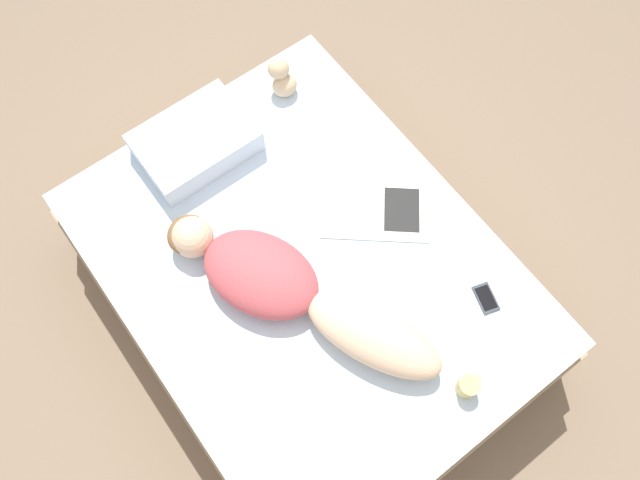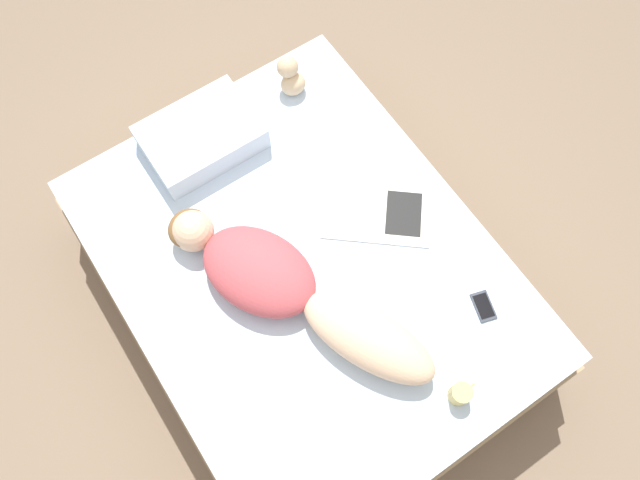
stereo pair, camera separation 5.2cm
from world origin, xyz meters
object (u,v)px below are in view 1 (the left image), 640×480
(person, at_px, (292,291))
(cell_phone, at_px, (486,298))
(coffee_mug, at_px, (468,386))
(open_magazine, at_px, (376,209))

(person, xyz_separation_m, cell_phone, (0.66, -0.51, -0.08))
(person, bearing_deg, coffee_mug, -89.29)
(person, bearing_deg, open_magazine, -12.69)
(open_magazine, relative_size, coffee_mug, 4.95)
(open_magazine, height_order, coffee_mug, coffee_mug)
(open_magazine, height_order, cell_phone, same)
(person, distance_m, coffee_mug, 0.81)
(coffee_mug, bearing_deg, person, 114.75)
(person, xyz_separation_m, open_magazine, (0.55, 0.11, -0.08))
(open_magazine, bearing_deg, cell_phone, -39.77)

